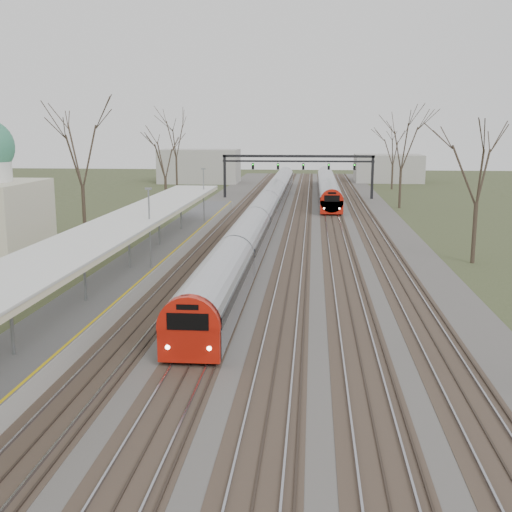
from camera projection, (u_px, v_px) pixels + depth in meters
The scene contains 8 objects.
track_bed at pixel (290, 232), 60.36m from camera, with size 24.00×160.00×0.22m.
platform at pixel (145, 264), 43.99m from camera, with size 3.50×69.00×1.00m, color #9E9B93.
canopy at pixel (123, 224), 38.91m from camera, with size 4.10×50.00×3.11m.
signal_gantry at pixel (298, 163), 88.71m from camera, with size 21.00×0.59×6.08m.
tree_west_far at pixel (81, 148), 53.48m from camera, with size 5.50×5.50×11.33m.
tree_east_far at pixel (479, 162), 45.06m from camera, with size 5.00×5.00×10.30m.
train_near at pixel (268, 205), 69.57m from camera, with size 2.62×90.21×3.05m.
train_far at pixel (328, 186), 92.81m from camera, with size 2.62×45.21×3.05m.
Camera 1 is at (2.40, -4.69, 9.61)m, focal length 45.00 mm.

